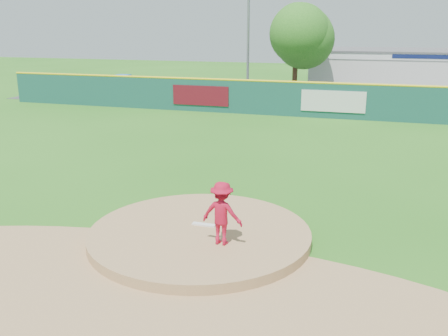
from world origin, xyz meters
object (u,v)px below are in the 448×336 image
(pool_building_grp, at_px, (410,71))
(light_pole_left, at_px, (248,13))
(pitcher, at_px, (222,213))
(van, at_px, (355,99))
(deciduous_tree, at_px, (296,34))
(playground_slide, at_px, (122,85))

(pool_building_grp, xyz_separation_m, light_pole_left, (-12.00, -4.99, 4.39))
(pitcher, bearing_deg, van, -90.19)
(van, bearing_deg, deciduous_tree, 57.45)
(van, bearing_deg, pitcher, -176.57)
(van, xyz_separation_m, light_pole_left, (-8.47, 5.81, 5.29))
(playground_slide, distance_m, light_pole_left, 10.94)
(pool_building_grp, distance_m, playground_slide, 22.60)
(pool_building_grp, height_order, deciduous_tree, deciduous_tree)
(playground_slide, bearing_deg, light_pole_left, 23.45)
(playground_slide, xyz_separation_m, light_pole_left, (8.80, 3.82, 5.27))
(pitcher, xyz_separation_m, light_pole_left, (-6.77, 27.59, 5.05))
(deciduous_tree, bearing_deg, pitcher, -83.82)
(van, relative_size, light_pole_left, 0.48)
(pool_building_grp, bearing_deg, deciduous_tree, -138.84)
(pitcher, xyz_separation_m, van, (1.70, 21.78, -0.24))
(van, height_order, light_pole_left, light_pole_left)
(pitcher, height_order, van, pitcher)
(van, distance_m, playground_slide, 17.38)
(light_pole_left, bearing_deg, playground_slide, -156.55)
(playground_slide, height_order, deciduous_tree, deciduous_tree)
(playground_slide, bearing_deg, deciduous_tree, 8.07)
(playground_slide, relative_size, light_pole_left, 0.26)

